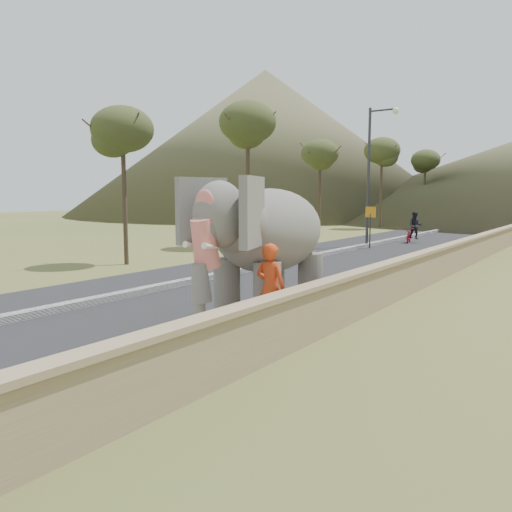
% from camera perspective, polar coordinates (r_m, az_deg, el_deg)
% --- Properties ---
extents(ground, '(160.00, 160.00, 0.00)m').
position_cam_1_polar(ground, '(12.35, 1.44, -7.41)').
color(ground, olive).
rests_on(ground, ground).
extents(road, '(7.00, 120.00, 0.03)m').
position_cam_1_polar(road, '(23.29, 5.08, -0.56)').
color(road, black).
rests_on(road, ground).
extents(median, '(0.35, 120.00, 0.22)m').
position_cam_1_polar(median, '(23.28, 5.08, -0.33)').
color(median, black).
rests_on(median, ground).
extents(walkway, '(3.00, 120.00, 0.15)m').
position_cam_1_polar(walkway, '(21.21, 16.79, -1.42)').
color(walkway, '#9E9687').
rests_on(walkway, ground).
extents(parapet, '(0.30, 120.00, 1.10)m').
position_cam_1_polar(parapet, '(20.69, 21.16, -0.47)').
color(parapet, tan).
rests_on(parapet, ground).
extents(lamppost, '(1.76, 0.36, 8.00)m').
position_cam_1_polar(lamppost, '(29.88, 13.32, 10.28)').
color(lamppost, '#2E2E33').
rests_on(lamppost, ground).
extents(signboard, '(0.60, 0.08, 2.40)m').
position_cam_1_polar(signboard, '(29.11, 12.93, 4.02)').
color(signboard, '#2D2D33').
rests_on(signboard, ground).
extents(hill_left, '(60.00, 60.00, 22.00)m').
position_cam_1_polar(hill_left, '(79.21, 1.05, 12.76)').
color(hill_left, brown).
rests_on(hill_left, ground).
extents(elephant_and_man, '(2.47, 4.52, 3.25)m').
position_cam_1_polar(elephant_and_man, '(12.06, 1.66, 0.75)').
color(elephant_and_man, slate).
rests_on(elephant_and_man, ground).
extents(motorcyclist, '(1.38, 1.95, 2.02)m').
position_cam_1_polar(motorcyclist, '(33.29, 17.40, 2.76)').
color(motorcyclist, maroon).
rests_on(motorcyclist, ground).
extents(trees, '(48.30, 45.11, 8.64)m').
position_cam_1_polar(trees, '(38.35, 26.97, 7.50)').
color(trees, '#473828').
rests_on(trees, ground).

